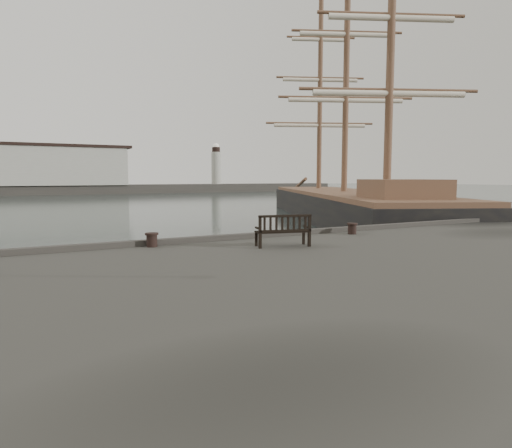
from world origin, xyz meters
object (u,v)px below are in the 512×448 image
(bollard_right, at_px, (352,229))
(tall_ship_main, at_px, (344,211))
(bollard_left, at_px, (152,240))
(bench, at_px, (283,237))

(bollard_right, relative_size, tall_ship_main, 0.01)
(tall_ship_main, bearing_deg, bollard_left, -117.55)
(bollard_right, bearing_deg, bench, -160.44)
(bollard_left, relative_size, bollard_right, 1.03)
(bench, distance_m, bollard_right, 4.26)
(bollard_left, relative_size, tall_ship_main, 0.01)
(bollard_left, distance_m, bollard_right, 7.70)
(bollard_right, height_order, tall_ship_main, tall_ship_main)
(bench, relative_size, bollard_right, 4.24)
(bollard_left, bearing_deg, tall_ship_main, 38.69)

